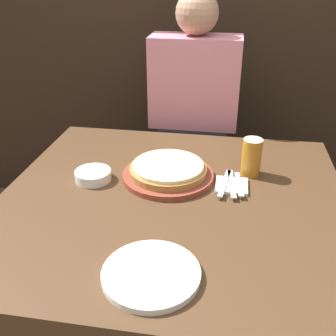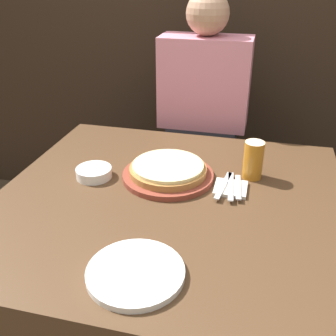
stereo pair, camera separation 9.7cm
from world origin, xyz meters
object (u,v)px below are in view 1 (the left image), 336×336
fork (224,183)px  spoon (239,184)px  pizza_on_board (168,172)px  dinner_knife (232,184)px  dinner_plate (151,274)px  diner_person (193,137)px  side_bowl (93,175)px  beer_glass (252,156)px

fork → spoon: size_ratio=1.17×
pizza_on_board → dinner_knife: pizza_on_board is taller
dinner_plate → spoon: dinner_plate is taller
fork → diner_person: size_ratio=0.14×
dinner_knife → diner_person: (-0.20, 0.63, -0.11)m
side_bowl → fork: size_ratio=0.67×
dinner_plate → side_bowl: (-0.30, 0.45, 0.01)m
dinner_knife → diner_person: bearing=107.5°
dinner_plate → fork: dinner_plate is taller
beer_glass → fork: (-0.09, -0.11, -0.06)m
beer_glass → diner_person: size_ratio=0.10×
beer_glass → fork: size_ratio=0.72×
spoon → pizza_on_board: bearing=173.2°
side_bowl → spoon: (0.52, 0.03, -0.00)m
beer_glass → dinner_plate: 0.64m
pizza_on_board → fork: bearing=-8.5°
dinner_knife → spoon: same height
dinner_plate → pizza_on_board: bearing=94.7°
pizza_on_board → side_bowl: size_ratio=2.55×
fork → dinner_knife: size_ratio=1.00×
side_bowl → pizza_on_board: bearing=12.5°
side_bowl → dinner_knife: size_ratio=0.67×
beer_glass → side_bowl: 0.57m
pizza_on_board → side_bowl: 0.27m
beer_glass → side_bowl: (-0.55, -0.14, -0.06)m
pizza_on_board → diner_person: 0.62m
dinner_knife → spoon: 0.02m
dinner_plate → dinner_knife: dinner_plate is taller
fork → dinner_plate: bearing=-108.9°
spoon → diner_person: 0.68m
dinner_knife → pizza_on_board: bearing=172.4°
side_bowl → dinner_knife: bearing=3.2°
spoon → diner_person: (-0.22, 0.63, -0.11)m
fork → beer_glass: bearing=50.5°
beer_glass → fork: bearing=-129.5°
pizza_on_board → dinner_knife: 0.23m
fork → dinner_knife: (0.02, 0.00, 0.00)m
fork → spoon: bearing=0.0°
dinner_knife → diner_person: size_ratio=0.14×
dinner_plate → diner_person: size_ratio=0.19×
dinner_plate → diner_person: bearing=90.6°
pizza_on_board → fork: 0.21m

